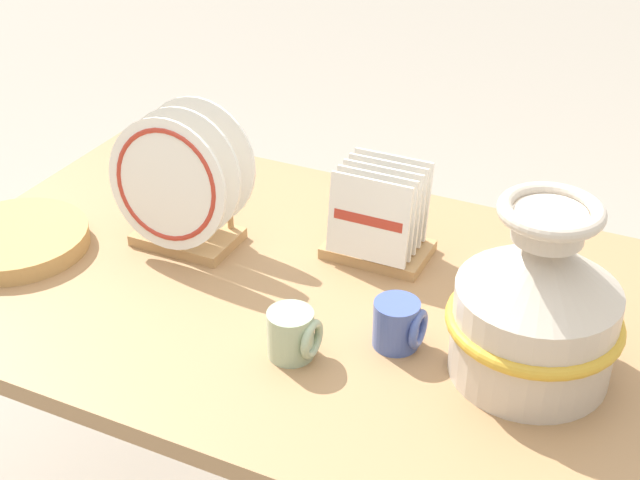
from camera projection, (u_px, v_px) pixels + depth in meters
name	position (u px, v px, depth m)	size (l,w,h in m)	color
display_table	(320.00, 326.00, 1.66)	(1.49, 0.88, 0.75)	#9E754C
ceramic_vase	(537.00, 304.00, 1.36)	(0.28, 0.28, 0.31)	beige
dish_rack_round_plates	(180.00, 191.00, 1.70)	(0.26, 0.15, 0.28)	tan
dish_rack_square_plates	(379.00, 224.00, 1.70)	(0.20, 0.14, 0.18)	tan
wicker_charger_stack	(16.00, 240.00, 1.74)	(0.28, 0.28, 0.04)	tan
mug_sage_glaze	(293.00, 334.00, 1.45)	(0.08, 0.08, 0.08)	#9EB28E
mug_cobalt_glaze	(399.00, 324.00, 1.47)	(0.08, 0.08, 0.08)	#42569E
fruit_bowl	(501.00, 280.00, 1.60)	(0.14, 0.14, 0.08)	white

